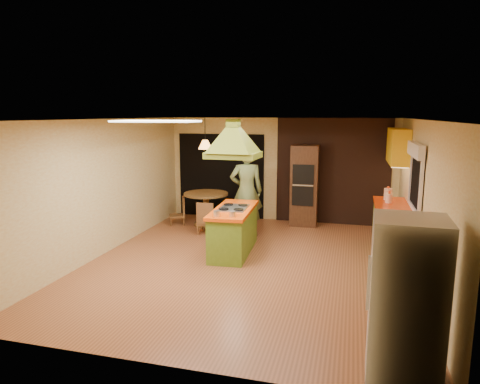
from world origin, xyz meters
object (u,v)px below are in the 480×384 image
(kitchen_island, at_px, (234,230))
(dining_table, at_px, (206,202))
(refrigerator, at_px, (406,301))
(canister_large, at_px, (388,194))
(man, at_px, (246,191))
(wall_oven, at_px, (304,185))

(kitchen_island, relative_size, dining_table, 1.67)
(refrigerator, height_order, dining_table, refrigerator)
(kitchen_island, distance_m, dining_table, 2.12)
(refrigerator, height_order, canister_large, refrigerator)
(refrigerator, xyz_separation_m, canister_large, (0.15, 4.63, 0.21))
(man, bearing_deg, dining_table, -46.33)
(wall_oven, bearing_deg, man, -134.13)
(kitchen_island, xyz_separation_m, refrigerator, (2.67, -3.39, 0.39))
(dining_table, bearing_deg, refrigerator, -53.41)
(canister_large, bearing_deg, dining_table, 172.33)
(wall_oven, bearing_deg, refrigerator, -76.54)
(dining_table, height_order, canister_large, canister_large)
(refrigerator, relative_size, wall_oven, 0.87)
(canister_large, bearing_deg, man, -179.31)
(refrigerator, distance_m, dining_table, 6.44)
(canister_large, bearing_deg, wall_oven, 146.25)
(dining_table, bearing_deg, canister_large, -7.67)
(man, height_order, dining_table, man)
(dining_table, relative_size, canister_large, 4.56)
(man, relative_size, refrigerator, 1.17)
(kitchen_island, relative_size, canister_large, 7.64)
(kitchen_island, distance_m, refrigerator, 4.34)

